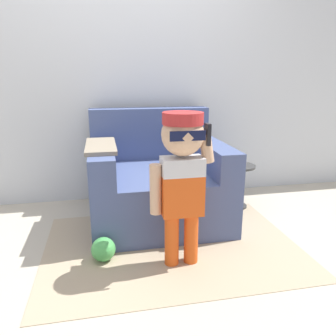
% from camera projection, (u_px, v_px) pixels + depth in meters
% --- Properties ---
extents(ground_plane, '(10.00, 10.00, 0.00)m').
position_uv_depth(ground_plane, '(134.00, 228.00, 2.67)').
color(ground_plane, '#BCB29E').
extents(wall_back, '(10.00, 0.05, 2.60)m').
position_uv_depth(wall_back, '(122.00, 65.00, 3.06)').
color(wall_back, silver).
rests_on(wall_back, ground_plane).
extents(armchair, '(1.11, 1.04, 0.91)m').
position_uv_depth(armchair, '(156.00, 181.00, 2.82)').
color(armchair, '#475684').
rests_on(armchair, ground_plane).
extents(person_child, '(0.41, 0.30, 0.99)m').
position_uv_depth(person_child, '(182.00, 167.00, 2.00)').
color(person_child, '#E05119').
rests_on(person_child, ground_plane).
extents(side_table, '(0.31, 0.31, 0.41)m').
position_uv_depth(side_table, '(237.00, 182.00, 3.04)').
color(side_table, '#333333').
rests_on(side_table, ground_plane).
extents(rug, '(1.81, 1.29, 0.01)m').
position_uv_depth(rug, '(172.00, 245.00, 2.39)').
color(rug, tan).
rests_on(rug, ground_plane).
extents(toy_ball, '(0.16, 0.16, 0.16)m').
position_uv_depth(toy_ball, '(103.00, 249.00, 2.18)').
color(toy_ball, '#4CB256').
rests_on(toy_ball, ground_plane).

